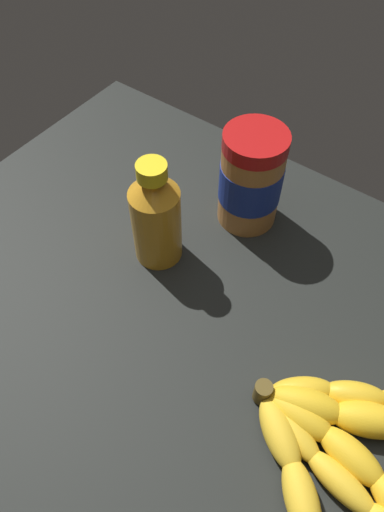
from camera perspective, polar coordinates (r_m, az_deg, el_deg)
name	(u,v)px	position (r cm, az deg, el deg)	size (l,w,h in cm)	color
ground_plane	(173,298)	(64.20, -2.31, -5.10)	(75.08, 62.25, 4.67)	black
banana_bunch	(344,447)	(54.62, 17.90, -21.04)	(22.76, 26.86, 3.75)	yellow
peanut_butter_jar	(251,179)	(65.22, 7.11, 9.15)	(8.62, 8.62, 14.79)	#B27238
honey_bottle	(156,216)	(60.20, -4.38, 4.81)	(6.47, 6.47, 16.04)	orange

